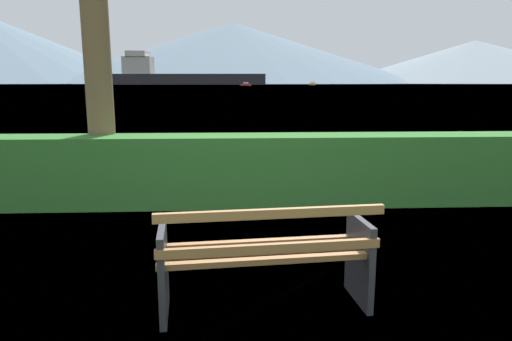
{
  "coord_description": "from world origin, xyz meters",
  "views": [
    {
      "loc": [
        -0.22,
        -3.33,
        1.72
      ],
      "look_at": [
        0.0,
        1.26,
        0.83
      ],
      "focal_mm": 32.44,
      "sensor_mm": 36.0,
      "label": 1
    }
  ],
  "objects_px": {
    "tender_far": "(313,84)",
    "sailboat_mid": "(246,84)",
    "cargo_ship_large": "(176,75)",
    "park_bench": "(265,257)"
  },
  "relations": [
    {
      "from": "park_bench",
      "to": "cargo_ship_large",
      "type": "height_order",
      "value": "cargo_ship_large"
    },
    {
      "from": "tender_far",
      "to": "sailboat_mid",
      "type": "bearing_deg",
      "value": -128.53
    },
    {
      "from": "park_bench",
      "to": "sailboat_mid",
      "type": "height_order",
      "value": "sailboat_mid"
    },
    {
      "from": "cargo_ship_large",
      "to": "tender_far",
      "type": "xyz_separation_m",
      "value": [
        78.84,
        -39.95,
        -5.04
      ]
    },
    {
      "from": "park_bench",
      "to": "cargo_ship_large",
      "type": "distance_m",
      "value": 293.94
    },
    {
      "from": "cargo_ship_large",
      "to": "sailboat_mid",
      "type": "distance_m",
      "value": 96.76
    },
    {
      "from": "park_bench",
      "to": "cargo_ship_large",
      "type": "xyz_separation_m",
      "value": [
        -35.61,
        291.73,
        5.23
      ]
    },
    {
      "from": "cargo_ship_large",
      "to": "sailboat_mid",
      "type": "xyz_separation_m",
      "value": [
        40.97,
        -87.51,
        -5.06
      ]
    },
    {
      "from": "tender_far",
      "to": "cargo_ship_large",
      "type": "bearing_deg",
      "value": 153.13
    },
    {
      "from": "cargo_ship_large",
      "to": "sailboat_mid",
      "type": "relative_size",
      "value": 15.56
    }
  ]
}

